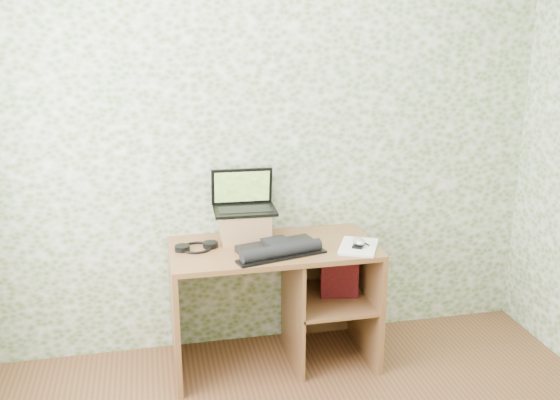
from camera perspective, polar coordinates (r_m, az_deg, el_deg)
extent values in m
plane|color=white|center=(3.79, -1.60, 5.21)|extent=(3.50, 0.00, 3.50)
cube|color=brown|center=(3.65, -0.63, -4.45)|extent=(1.20, 0.60, 0.03)
cube|color=brown|center=(3.74, -9.57, -10.44)|extent=(0.03, 0.60, 0.72)
cube|color=brown|center=(3.95, 7.83, -8.86)|extent=(0.03, 0.60, 0.72)
cube|color=brown|center=(3.83, 1.17, -9.57)|extent=(0.02, 0.56, 0.72)
cube|color=brown|center=(3.87, 4.57, -8.96)|extent=(0.46, 0.56, 0.02)
cube|color=brown|center=(4.13, 3.52, -7.53)|extent=(0.48, 0.02, 0.72)
cube|color=#A5724A|center=(3.73, -3.21, -2.37)|extent=(0.30, 0.25, 0.17)
cube|color=black|center=(3.70, -3.24, -0.97)|extent=(0.38, 0.27, 0.02)
cube|color=black|center=(3.69, -3.22, -0.85)|extent=(0.32, 0.15, 0.00)
cube|color=black|center=(3.76, -3.51, 1.26)|extent=(0.37, 0.07, 0.23)
cube|color=#37601B|center=(3.75, -3.49, 1.21)|extent=(0.33, 0.06, 0.19)
cube|color=black|center=(3.59, -0.27, -4.28)|extent=(0.49, 0.27, 0.04)
cube|color=black|center=(3.58, -0.27, -4.13)|extent=(0.18, 0.18, 0.06)
cylinder|color=black|center=(3.47, 0.14, -4.69)|extent=(0.48, 0.19, 0.07)
cube|color=black|center=(3.48, 0.16, -5.19)|extent=(0.53, 0.23, 0.01)
torus|color=black|center=(3.63, -7.64, -4.34)|extent=(0.20, 0.20, 0.02)
cylinder|color=black|center=(3.62, -8.93, -4.36)|extent=(0.09, 0.09, 0.03)
cylinder|color=black|center=(3.65, -6.38, -4.09)|extent=(0.09, 0.09, 0.03)
cube|color=silver|center=(3.65, 7.18, -4.25)|extent=(0.31, 0.35, 0.01)
ellipsoid|color=silver|center=(3.63, 7.20, -3.92)|extent=(0.11, 0.13, 0.04)
cylinder|color=black|center=(3.70, 7.54, -3.79)|extent=(0.04, 0.14, 0.01)
cube|color=maroon|center=(3.83, 5.44, -6.91)|extent=(0.24, 0.11, 0.27)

